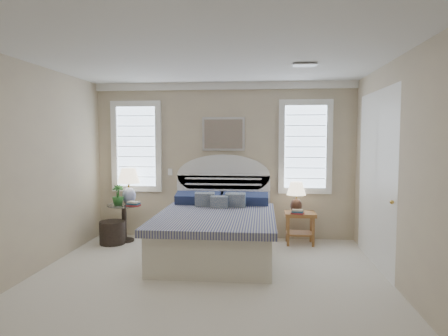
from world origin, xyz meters
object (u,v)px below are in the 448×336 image
(bed, at_px, (217,229))
(side_table_left, at_px, (124,219))
(nightstand_right, at_px, (300,221))
(lamp_right, at_px, (296,194))
(lamp_left, at_px, (129,182))
(floor_pot, at_px, (112,232))

(bed, distance_m, side_table_left, 1.75)
(nightstand_right, relative_size, lamp_right, 1.04)
(side_table_left, distance_m, lamp_left, 0.63)
(nightstand_right, xyz_separation_m, floor_pot, (-3.09, -0.28, -0.20))
(lamp_left, distance_m, lamp_right, 2.83)
(bed, height_order, lamp_left, bed)
(side_table_left, xyz_separation_m, lamp_right, (2.88, 0.07, 0.45))
(bed, height_order, nightstand_right, bed)
(bed, relative_size, lamp_right, 4.46)
(lamp_right, bearing_deg, nightstand_right, 22.54)
(side_table_left, distance_m, floor_pot, 0.30)
(lamp_right, bearing_deg, lamp_left, 179.62)
(bed, bearing_deg, floor_pot, 167.14)
(nightstand_right, xyz_separation_m, lamp_left, (-2.89, -0.01, 0.62))
(bed, height_order, lamp_right, bed)
(floor_pot, height_order, lamp_left, lamp_left)
(floor_pot, xyz_separation_m, lamp_right, (3.02, 0.25, 0.65))
(nightstand_right, bearing_deg, floor_pot, -174.76)
(side_table_left, xyz_separation_m, lamp_left, (0.06, 0.09, 0.62))
(bed, distance_m, lamp_left, 1.84)
(bed, bearing_deg, lamp_left, 156.80)
(side_table_left, height_order, nightstand_right, side_table_left)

